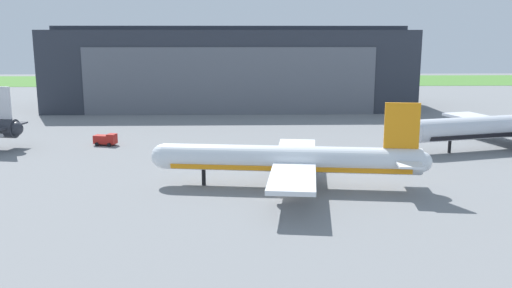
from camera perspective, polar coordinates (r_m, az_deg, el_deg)
ground_plane at (r=70.05m, az=2.69°, el=-5.60°), size 440.00×440.00×0.00m
grass_field_strip at (r=246.36m, az=-0.44°, el=6.70°), size 440.00×56.00×0.08m
maintenance_hangar at (r=156.95m, az=-2.66°, el=7.96°), size 98.76×33.96×22.84m
airliner_near_right at (r=73.36m, az=3.58°, el=-1.68°), size 37.62×30.39×11.83m
baggage_tug at (r=105.69m, az=-15.53°, el=0.48°), size 4.50×3.00×2.23m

